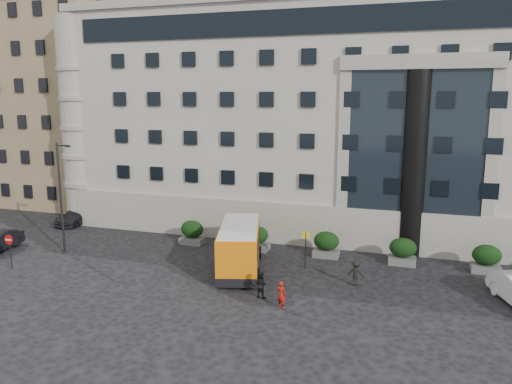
{
  "coord_description": "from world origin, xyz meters",
  "views": [
    {
      "loc": [
        12.03,
        -26.02,
        11.28
      ],
      "look_at": [
        2.14,
        4.78,
        5.0
      ],
      "focal_mm": 35.0,
      "sensor_mm": 36.0,
      "label": 1
    }
  ],
  "objects_px": {
    "no_entry_sign": "(9,245)",
    "pedestrian_b": "(261,284)",
    "pedestrian_c": "(356,273)",
    "hedge_b": "(256,238)",
    "parked_car_c": "(80,215)",
    "hedge_c": "(326,244)",
    "parked_car_d": "(114,203)",
    "street_lamp": "(61,194)",
    "hedge_e": "(486,259)",
    "red_truck": "(164,193)",
    "bus_stop_sign": "(306,243)",
    "pedestrian_a": "(281,295)",
    "hedge_d": "(403,251)",
    "minibus": "(240,246)",
    "hedge_a": "(192,232)"
  },
  "relations": [
    {
      "from": "bus_stop_sign",
      "to": "pedestrian_a",
      "type": "height_order",
      "value": "bus_stop_sign"
    },
    {
      "from": "pedestrian_b",
      "to": "minibus",
      "type": "bearing_deg",
      "value": -43.18
    },
    {
      "from": "red_truck",
      "to": "parked_car_d",
      "type": "xyz_separation_m",
      "value": [
        -4.34,
        -2.41,
        -0.84
      ]
    },
    {
      "from": "minibus",
      "to": "pedestrian_a",
      "type": "bearing_deg",
      "value": -66.35
    },
    {
      "from": "hedge_c",
      "to": "red_truck",
      "type": "relative_size",
      "value": 0.31
    },
    {
      "from": "bus_stop_sign",
      "to": "pedestrian_a",
      "type": "distance_m",
      "value": 6.67
    },
    {
      "from": "hedge_a",
      "to": "street_lamp",
      "type": "height_order",
      "value": "street_lamp"
    },
    {
      "from": "bus_stop_sign",
      "to": "hedge_a",
      "type": "bearing_deg",
      "value": 163.58
    },
    {
      "from": "bus_stop_sign",
      "to": "pedestrian_b",
      "type": "xyz_separation_m",
      "value": [
        -1.38,
        -5.54,
        -0.96
      ]
    },
    {
      "from": "hedge_d",
      "to": "minibus",
      "type": "bearing_deg",
      "value": -156.5
    },
    {
      "from": "street_lamp",
      "to": "parked_car_d",
      "type": "relative_size",
      "value": 1.61
    },
    {
      "from": "hedge_c",
      "to": "parked_car_d",
      "type": "xyz_separation_m",
      "value": [
        -22.83,
        8.2,
        -0.24
      ]
    },
    {
      "from": "hedge_b",
      "to": "no_entry_sign",
      "type": "xyz_separation_m",
      "value": [
        -14.2,
        -8.84,
        0.72
      ]
    },
    {
      "from": "hedge_b",
      "to": "parked_car_c",
      "type": "relative_size",
      "value": 0.36
    },
    {
      "from": "hedge_b",
      "to": "minibus",
      "type": "bearing_deg",
      "value": -86.66
    },
    {
      "from": "parked_car_d",
      "to": "pedestrian_b",
      "type": "xyz_separation_m",
      "value": [
        20.55,
        -16.54,
        0.08
      ]
    },
    {
      "from": "pedestrian_a",
      "to": "hedge_c",
      "type": "bearing_deg",
      "value": -74.09
    },
    {
      "from": "hedge_d",
      "to": "minibus",
      "type": "distance_m",
      "value": 11.08
    },
    {
      "from": "bus_stop_sign",
      "to": "red_truck",
      "type": "distance_m",
      "value": 22.12
    },
    {
      "from": "no_entry_sign",
      "to": "pedestrian_c",
      "type": "bearing_deg",
      "value": 10.27
    },
    {
      "from": "minibus",
      "to": "parked_car_c",
      "type": "distance_m",
      "value": 19.23
    },
    {
      "from": "parked_car_c",
      "to": "pedestrian_b",
      "type": "bearing_deg",
      "value": -23.38
    },
    {
      "from": "hedge_b",
      "to": "hedge_e",
      "type": "xyz_separation_m",
      "value": [
        15.6,
        0.0,
        0.0
      ]
    },
    {
      "from": "hedge_c",
      "to": "parked_car_d",
      "type": "distance_m",
      "value": 24.26
    },
    {
      "from": "pedestrian_b",
      "to": "pedestrian_a",
      "type": "bearing_deg",
      "value": 157.3
    },
    {
      "from": "bus_stop_sign",
      "to": "pedestrian_c",
      "type": "bearing_deg",
      "value": -30.04
    },
    {
      "from": "hedge_e",
      "to": "pedestrian_b",
      "type": "height_order",
      "value": "hedge_e"
    },
    {
      "from": "bus_stop_sign",
      "to": "street_lamp",
      "type": "bearing_deg",
      "value": -173.46
    },
    {
      "from": "hedge_b",
      "to": "bus_stop_sign",
      "type": "bearing_deg",
      "value": -33.07
    },
    {
      "from": "parked_car_c",
      "to": "hedge_c",
      "type": "bearing_deg",
      "value": -1.83
    },
    {
      "from": "hedge_b",
      "to": "bus_stop_sign",
      "type": "height_order",
      "value": "bus_stop_sign"
    },
    {
      "from": "bus_stop_sign",
      "to": "minibus",
      "type": "height_order",
      "value": "minibus"
    },
    {
      "from": "hedge_a",
      "to": "hedge_b",
      "type": "bearing_deg",
      "value": 0.0
    },
    {
      "from": "minibus",
      "to": "pedestrian_c",
      "type": "height_order",
      "value": "minibus"
    },
    {
      "from": "pedestrian_a",
      "to": "hedge_a",
      "type": "bearing_deg",
      "value": -23.66
    },
    {
      "from": "hedge_c",
      "to": "bus_stop_sign",
      "type": "distance_m",
      "value": 3.05
    },
    {
      "from": "red_truck",
      "to": "hedge_b",
      "type": "bearing_deg",
      "value": -51.68
    },
    {
      "from": "street_lamp",
      "to": "pedestrian_b",
      "type": "relative_size",
      "value": 5.22
    },
    {
      "from": "pedestrian_b",
      "to": "red_truck",
      "type": "bearing_deg",
      "value": -36.75
    },
    {
      "from": "parked_car_c",
      "to": "pedestrian_a",
      "type": "distance_m",
      "value": 25.11
    },
    {
      "from": "hedge_a",
      "to": "street_lamp",
      "type": "bearing_deg",
      "value": -148.84
    },
    {
      "from": "no_entry_sign",
      "to": "pedestrian_b",
      "type": "xyz_separation_m",
      "value": [
        17.12,
        0.5,
        -0.89
      ]
    },
    {
      "from": "red_truck",
      "to": "parked_car_d",
      "type": "bearing_deg",
      "value": -164.07
    },
    {
      "from": "parked_car_d",
      "to": "pedestrian_a",
      "type": "relative_size",
      "value": 3.27
    },
    {
      "from": "hedge_b",
      "to": "pedestrian_c",
      "type": "distance_m",
      "value": 9.21
    },
    {
      "from": "hedge_e",
      "to": "pedestrian_b",
      "type": "relative_size",
      "value": 1.2
    },
    {
      "from": "hedge_c",
      "to": "parked_car_d",
      "type": "bearing_deg",
      "value": 160.25
    },
    {
      "from": "parked_car_d",
      "to": "hedge_c",
      "type": "bearing_deg",
      "value": -11.95
    },
    {
      "from": "hedge_c",
      "to": "pedestrian_c",
      "type": "height_order",
      "value": "hedge_c"
    },
    {
      "from": "bus_stop_sign",
      "to": "pedestrian_a",
      "type": "xyz_separation_m",
      "value": [
        0.11,
        -6.6,
        -0.97
      ]
    }
  ]
}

